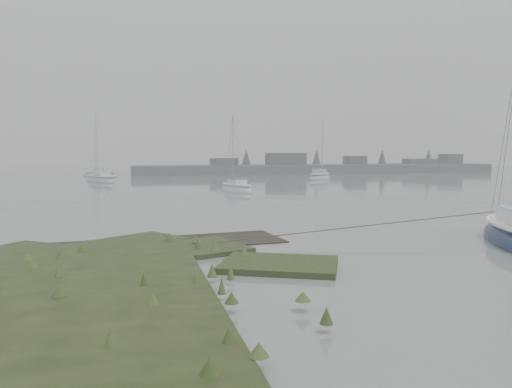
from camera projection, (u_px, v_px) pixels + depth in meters
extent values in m
plane|color=slate|center=(176.00, 191.00, 44.76)|extent=(160.00, 160.00, 0.00)
cube|color=#4C4F51|center=(319.00, 169.00, 81.92)|extent=(60.00, 8.00, 1.60)
cube|color=#424247|center=(224.00, 165.00, 77.02)|extent=(4.00, 3.00, 2.20)
cube|color=#424247|center=(286.00, 162.00, 79.40)|extent=(6.00, 3.00, 3.00)
cube|color=#424247|center=(355.00, 163.00, 82.32)|extent=(3.00, 3.00, 2.50)
cube|color=#424247|center=(420.00, 165.00, 85.24)|extent=(5.00, 3.00, 2.00)
cube|color=#424247|center=(450.00, 162.00, 86.66)|extent=(3.00, 3.00, 2.80)
cone|color=#384238|center=(246.00, 160.00, 79.85)|extent=(2.00, 2.00, 3.50)
cone|color=#384238|center=(317.00, 159.00, 82.75)|extent=(2.00, 2.00, 3.50)
cone|color=#384238|center=(382.00, 159.00, 85.65)|extent=(2.00, 2.00, 3.50)
cone|color=#384238|center=(429.00, 159.00, 87.82)|extent=(2.00, 2.00, 3.50)
ellipsoid|color=silver|center=(236.00, 190.00, 44.72)|extent=(2.89, 5.48, 1.27)
ellipsoid|color=white|center=(236.00, 185.00, 44.68)|extent=(2.40, 4.75, 0.36)
cube|color=white|center=(237.00, 181.00, 44.45)|extent=(1.51, 2.00, 0.37)
cube|color=#191B53|center=(237.00, 179.00, 44.43)|extent=(1.40, 1.84, 0.06)
cylinder|color=#939399|center=(233.00, 148.00, 44.99)|extent=(0.08, 0.08, 5.97)
cylinder|color=#939399|center=(238.00, 179.00, 44.30)|extent=(0.55, 2.05, 0.07)
ellipsoid|color=#A5AAAD|center=(100.00, 181.00, 57.98)|extent=(4.60, 6.31, 1.48)
ellipsoid|color=white|center=(100.00, 176.00, 57.93)|extent=(3.88, 5.44, 0.42)
cube|color=white|center=(101.00, 173.00, 57.70)|extent=(2.12, 2.45, 0.43)
cube|color=#A9ADB5|center=(101.00, 171.00, 57.68)|extent=(1.97, 2.26, 0.07)
cylinder|color=#939399|center=(97.00, 144.00, 58.18)|extent=(0.10, 0.10, 6.95)
cylinder|color=#939399|center=(102.00, 171.00, 57.55)|extent=(1.20, 2.19, 0.08)
ellipsoid|color=#A1A7AA|center=(320.00, 178.00, 63.75)|extent=(5.35, 5.72, 1.43)
ellipsoid|color=silver|center=(320.00, 174.00, 63.70)|extent=(4.56, 4.89, 0.40)
cube|color=silver|center=(320.00, 171.00, 63.45)|extent=(2.29, 2.36, 0.42)
cube|color=#AEB3B8|center=(320.00, 169.00, 63.43)|extent=(2.11, 2.17, 0.07)
cylinder|color=#939399|center=(323.00, 145.00, 64.06)|extent=(0.09, 0.09, 6.75)
cylinder|color=#939399|center=(319.00, 169.00, 63.28)|extent=(1.61, 1.83, 0.08)
ellipsoid|color=#ACB2B5|center=(100.00, 176.00, 69.37)|extent=(5.63, 4.50, 1.34)
ellipsoid|color=white|center=(100.00, 172.00, 69.33)|extent=(4.84, 3.81, 0.38)
cube|color=white|center=(101.00, 170.00, 69.22)|extent=(2.23, 2.01, 0.39)
cube|color=silver|center=(101.00, 168.00, 69.20)|extent=(2.06, 1.86, 0.06)
cylinder|color=#939399|center=(95.00, 148.00, 69.26)|extent=(0.09, 0.09, 6.31)
cylinder|color=#939399|center=(102.00, 168.00, 69.15)|extent=(1.90, 1.25, 0.07)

